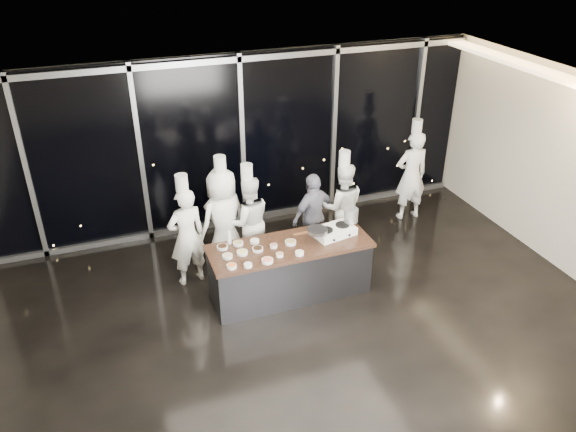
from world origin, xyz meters
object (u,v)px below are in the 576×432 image
demo_counter (290,269)px  frying_pan (317,231)px  chef_right (342,206)px  chef_side (411,175)px  stove (334,231)px  chef_center (249,221)px  chef_left (223,219)px  guest (314,215)px  stock_pot (351,215)px  chef_far_left (187,236)px

demo_counter → frying_pan: 0.75m
chef_right → chef_side: chef_side is taller
stove → chef_center: size_ratio=0.38×
chef_center → stove: bearing=137.6°
chef_left → chef_right: size_ratio=1.09×
stove → frying_pan: 0.34m
stove → frying_pan: size_ratio=1.22×
chef_side → frying_pan: bearing=33.0°
frying_pan → chef_center: 1.36m
chef_left → chef_side: size_ratio=1.00×
guest → stock_pot: bearing=87.9°
chef_side → stove: bearing=35.3°
chef_far_left → chef_side: bearing=176.0°
demo_counter → stock_pot: 1.26m
demo_counter → guest: bearing=51.0°
chef_far_left → chef_center: size_ratio=1.04×
frying_pan → chef_left: size_ratio=0.28×
stove → chef_center: chef_center is taller
stock_pot → chef_right: chef_right is taller
demo_counter → chef_far_left: size_ratio=1.31×
frying_pan → chef_side: size_ratio=0.28×
demo_counter → chef_right: 1.71m
stove → chef_side: size_ratio=0.34×
chef_side → chef_right: bearing=19.7°
stock_pot → chef_right: (0.28, 0.91, -0.34)m
stock_pot → chef_far_left: 2.57m
chef_center → chef_right: size_ratio=0.99×
stove → guest: bearing=76.2°
stove → chef_right: 1.15m
frying_pan → chef_far_left: (-1.81, 0.90, -0.22)m
stove → stock_pot: bearing=1.7°
guest → frying_pan: bearing=50.5°
chef_left → guest: 1.53m
chef_far_left → chef_side: size_ratio=0.95×
stove → chef_far_left: 2.29m
demo_counter → chef_far_left: (-1.39, 0.88, 0.39)m
chef_far_left → chef_left: chef_left is taller
frying_pan → demo_counter: bearing=165.9°
chef_right → chef_side: bearing=-147.2°
chef_far_left → chef_center: (1.06, 0.21, -0.05)m
chef_left → guest: size_ratio=1.31×
chef_center → stock_pot: bearing=146.8°
chef_center → chef_right: bearing=179.7°
demo_counter → chef_center: chef_center is taller
frying_pan → chef_side: bearing=20.3°
chef_center → chef_far_left: bearing=13.2°
chef_left → guest: bearing=150.6°
chef_left → chef_center: chef_left is taller
chef_far_left → chef_center: 1.08m
chef_right → stove: bearing=73.2°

